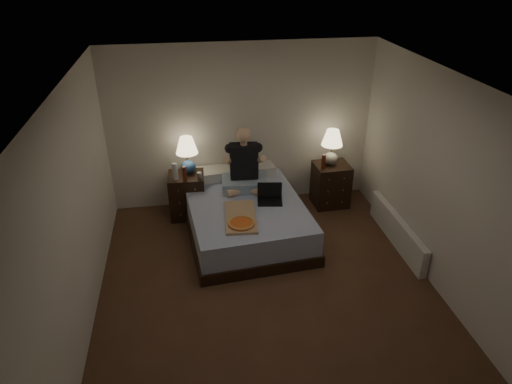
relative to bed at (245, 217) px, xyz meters
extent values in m
cube|color=brown|center=(0.10, -1.27, -0.26)|extent=(4.00, 4.50, 0.00)
cube|color=white|center=(0.10, -1.27, 2.24)|extent=(4.00, 4.50, 0.00)
cube|color=silver|center=(0.10, 0.98, 0.99)|extent=(4.00, 0.00, 2.50)
cube|color=silver|center=(0.10, -3.52, 0.99)|extent=(4.00, 0.00, 2.50)
cube|color=silver|center=(-1.90, -1.27, 0.99)|extent=(0.00, 4.50, 2.50)
cube|color=silver|center=(2.10, -1.27, 0.99)|extent=(0.00, 4.50, 2.50)
cube|color=#5368A7|center=(0.00, 0.00, 0.00)|extent=(1.72, 2.18, 0.51)
cube|color=black|center=(-0.79, 0.62, 0.08)|extent=(0.54, 0.49, 0.68)
cube|color=black|center=(1.45, 0.61, 0.08)|extent=(0.54, 0.49, 0.68)
cylinder|color=white|center=(-0.94, 0.51, 0.55)|extent=(0.07, 0.07, 0.25)
cylinder|color=#A2A29E|center=(-0.60, 0.47, 0.47)|extent=(0.07, 0.07, 0.10)
cylinder|color=#57200C|center=(-0.80, 0.43, 0.54)|extent=(0.06, 0.06, 0.23)
cylinder|color=#5A1D0C|center=(1.27, 0.51, 0.54)|extent=(0.06, 0.06, 0.23)
cube|color=silver|center=(2.03, -0.61, -0.06)|extent=(0.10, 1.60, 0.40)
camera|label=1|loc=(-0.74, -5.48, 3.40)|focal=32.00mm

